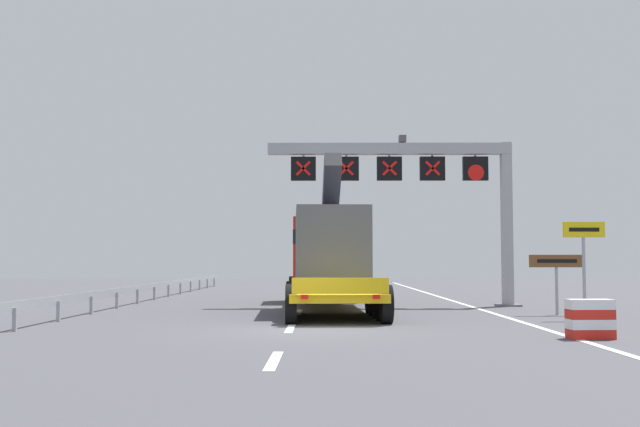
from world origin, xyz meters
TOP-DOWN VIEW (x-y plane):
  - ground at (0.00, 0.00)m, footprint 112.00×112.00m
  - lane_markings at (-0.42, 16.34)m, footprint 0.20×47.29m
  - edge_line_right at (6.20, 12.00)m, footprint 0.20×63.00m
  - overhead_lane_gantry at (4.31, 10.38)m, footprint 9.97×0.90m
  - heavy_haul_truck_yellow at (0.56, 9.29)m, footprint 3.54×14.15m
  - exit_sign_yellow at (8.39, 3.50)m, footprint 1.27×0.15m
  - tourist_info_sign_brown at (8.15, 5.44)m, footprint 1.82×0.15m
  - crash_barrier_striped at (6.54, -2.17)m, footprint 1.03×0.56m
  - guardrail_left at (-7.39, 16.64)m, footprint 0.13×37.29m

SIDE VIEW (x-z plane):
  - ground at x=0.00m, z-range 0.00..0.00m
  - edge_line_right at x=6.20m, z-range 0.00..0.01m
  - lane_markings at x=-0.42m, z-range 0.00..0.01m
  - crash_barrier_striped at x=6.54m, z-range 0.00..0.90m
  - guardrail_left at x=-7.39m, z-range 0.18..0.94m
  - tourist_info_sign_brown at x=8.15m, z-range 0.55..2.54m
  - heavy_haul_truck_yellow at x=0.56m, z-range -0.66..4.64m
  - exit_sign_yellow at x=8.39m, z-range 0.70..3.67m
  - overhead_lane_gantry at x=4.31m, z-range 1.80..8.60m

